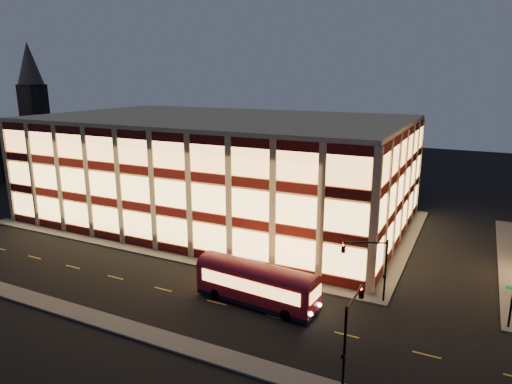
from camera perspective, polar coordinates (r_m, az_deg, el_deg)
The scene contains 11 objects.
ground at distance 52.26m, azimuth -11.01°, elevation -8.38°, with size 200.00×200.00×0.00m, color black.
sidewalk_office_south at distance 54.71m, azimuth -12.91°, elevation -7.34°, with size 54.00×2.00×0.15m, color #514F4C.
sidewalk_office_east at distance 58.88m, azimuth 18.19°, elevation -6.14°, with size 2.00×30.00×0.15m, color #514F4C.
sidewalk_tower_west at distance 58.63m, azimuth 28.94°, elevation -7.35°, with size 2.00×30.00×0.15m, color #514F4C.
sidewalk_near at distance 43.68m, azimuth -21.64°, elevation -13.78°, with size 100.00×2.00×0.15m, color #514F4C.
office_building at distance 65.19m, azimuth -4.39°, elevation 3.04°, with size 50.45×30.45×14.50m.
church_tower at distance 127.17m, azimuth -25.83°, elevation 7.94°, with size 5.00×5.00×18.00m, color #2D2621.
church_spire at distance 126.75m, azimuth -26.53°, elevation 14.22°, with size 6.00×6.00×10.00m, color #4C473F.
traffic_signal_far at distance 42.08m, azimuth 14.08°, elevation -8.20°, with size 3.79×1.87×6.00m.
traffic_signal_near at distance 31.89m, azimuth 11.83°, elevation -15.67°, with size 0.32×4.45×6.00m.
trolley_bus at distance 41.37m, azimuth 0.10°, elevation -11.15°, with size 11.51×3.77×3.83m.
Camera 1 is at (29.84, -38.03, 19.87)m, focal length 32.00 mm.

